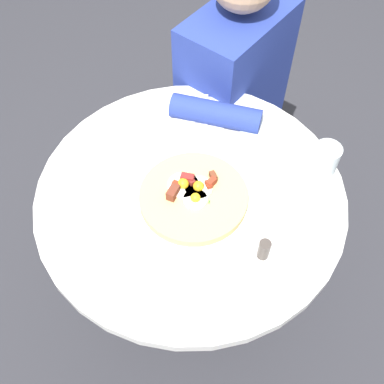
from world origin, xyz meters
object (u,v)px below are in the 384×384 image
bread_plate (272,139)px  water_glass (323,164)px  fork (193,116)px  salt_shaker (292,185)px  dining_table (191,227)px  pizza_plate (193,201)px  pepper_shaker (264,250)px  knife (206,116)px  breakfast_pizza (193,196)px  person_seated (231,117)px

bread_plate → water_glass: (0.04, 0.17, 0.05)m
fork → salt_shaker: 0.36m
dining_table → bread_plate: 0.34m
pizza_plate → water_glass: bearing=141.4°
fork → water_glass: (-0.03, 0.40, 0.05)m
pepper_shaker → knife: bearing=-126.0°
breakfast_pizza → fork: (-0.23, -0.18, -0.02)m
knife → water_glass: size_ratio=1.50×
person_seated → pizza_plate: person_seated is taller
person_seated → pepper_shaker: person_seated is taller
salt_shaker → pizza_plate: bearing=-43.9°
person_seated → pepper_shaker: (0.54, 0.45, 0.28)m
breakfast_pizza → knife: bearing=-148.9°
breakfast_pizza → fork: breakfast_pizza is taller
person_seated → pizza_plate: 0.62m
dining_table → fork: 0.32m
pepper_shaker → salt_shaker: bearing=-167.3°
breakfast_pizza → pepper_shaker: bearing=85.0°
breakfast_pizza → pepper_shaker: 0.22m
bread_plate → salt_shaker: 0.18m
dining_table → person_seated: bearing=-157.5°
dining_table → person_seated: (-0.50, -0.21, -0.07)m
knife → water_glass: (-0.01, 0.37, 0.05)m
breakfast_pizza → salt_shaker: bearing=135.6°
pizza_plate → knife: bearing=-148.7°
dining_table → bread_plate: bread_plate is taller
person_seated → water_glass: person_seated is taller
person_seated → water_glass: size_ratio=9.49×
knife → breakfast_pizza: bearing=-5.4°
dining_table → knife: knife is taller
bread_plate → water_glass: bearing=77.6°
water_glass → salt_shaker: (0.08, -0.04, -0.03)m
breakfast_pizza → fork: bearing=-141.9°
fork → salt_shaker: bearing=45.4°
fork → knife: size_ratio=1.00×
person_seated → bread_plate: bearing=51.8°
pepper_shaker → fork: bearing=-121.9°
pizza_plate → water_glass: water_glass is taller
fork → pizza_plate: bearing=1.7°
dining_table → knife: bearing=-151.2°
water_glass → pizza_plate: bearing=-38.6°
water_glass → person_seated: bearing=-119.7°
fork → water_glass: water_glass is taller
salt_shaker → pepper_shaker: 0.21m
person_seated → breakfast_pizza: size_ratio=4.15×
person_seated → pepper_shaker: size_ratio=19.81×
dining_table → bread_plate: size_ratio=4.47×
dining_table → bread_plate: bearing=166.2°
knife → salt_shaker: (0.07, 0.33, 0.02)m
fork → knife: same height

